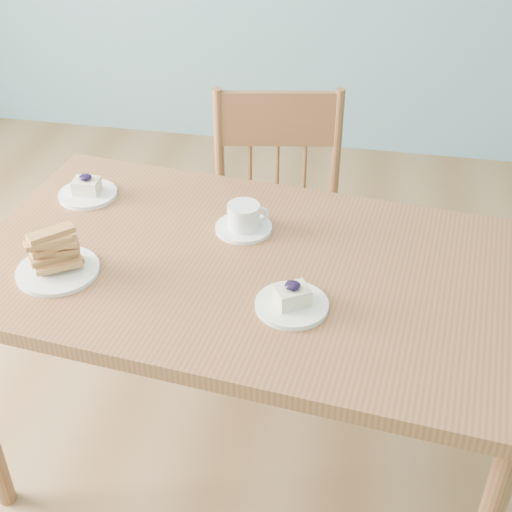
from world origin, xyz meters
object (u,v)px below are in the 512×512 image
at_px(cheesecake_plate_near, 292,301).
at_px(biscotti_plate, 56,258).
at_px(cheesecake_plate_far, 87,191).
at_px(dining_table, 250,287).
at_px(coffee_cup, 244,219).
at_px(dining_chair, 277,235).

bearing_deg(cheesecake_plate_near, biscotti_plate, 177.59).
distance_m(cheesecake_plate_near, cheesecake_plate_far, 0.78).
relative_size(dining_table, cheesecake_plate_far, 9.00).
height_order(cheesecake_plate_far, biscotti_plate, biscotti_plate).
relative_size(dining_table, coffee_cup, 9.85).
xyz_separation_m(dining_chair, biscotti_plate, (-0.45, -0.70, 0.33)).
height_order(cheesecake_plate_near, cheesecake_plate_far, cheesecake_plate_near).
bearing_deg(dining_chair, dining_table, -98.45).
bearing_deg(biscotti_plate, dining_chair, 57.21).
bearing_deg(dining_chair, biscotti_plate, -133.21).
bearing_deg(coffee_cup, dining_table, -91.77).
distance_m(coffee_cup, biscotti_plate, 0.51).
distance_m(cheesecake_plate_near, biscotti_plate, 0.61).
bearing_deg(biscotti_plate, dining_table, 15.47).
bearing_deg(biscotti_plate, cheesecake_plate_far, 100.47).
bearing_deg(cheesecake_plate_near, dining_table, 130.45).
distance_m(dining_chair, cheesecake_plate_far, 0.69).
xyz_separation_m(dining_table, coffee_cup, (-0.05, 0.15, 0.11)).
distance_m(dining_table, biscotti_plate, 0.50).
relative_size(cheesecake_plate_near, biscotti_plate, 0.84).
xyz_separation_m(dining_table, dining_chair, (-0.02, 0.57, -0.21)).
xyz_separation_m(coffee_cup, biscotti_plate, (-0.42, -0.28, 0.01)).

